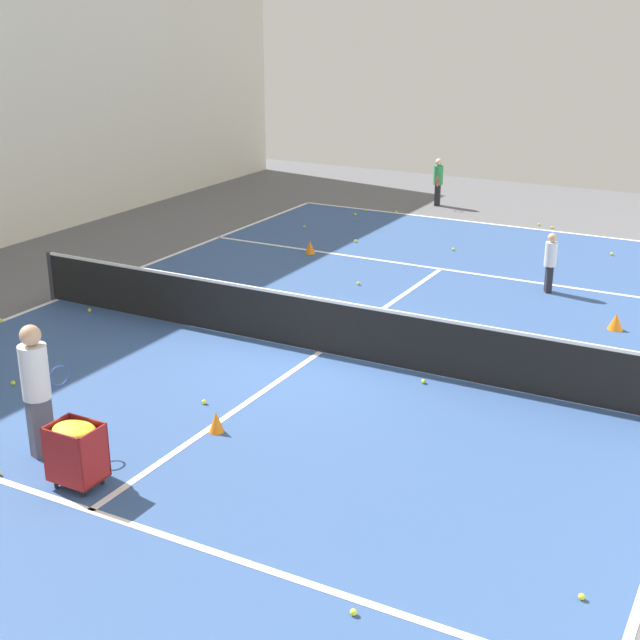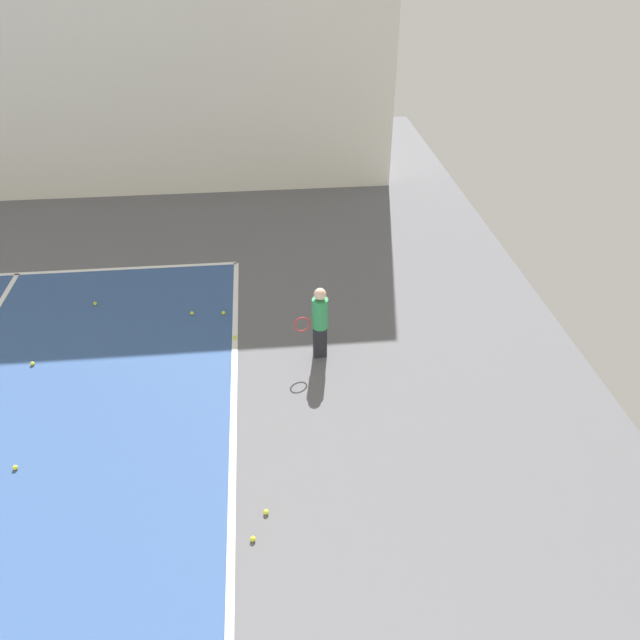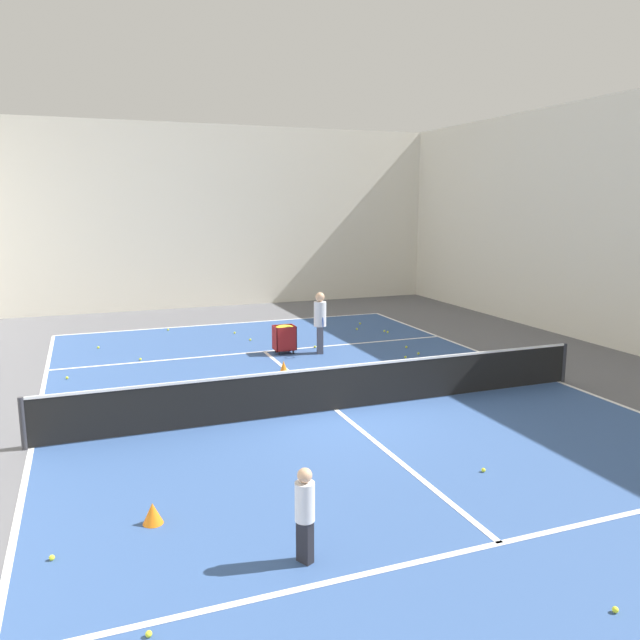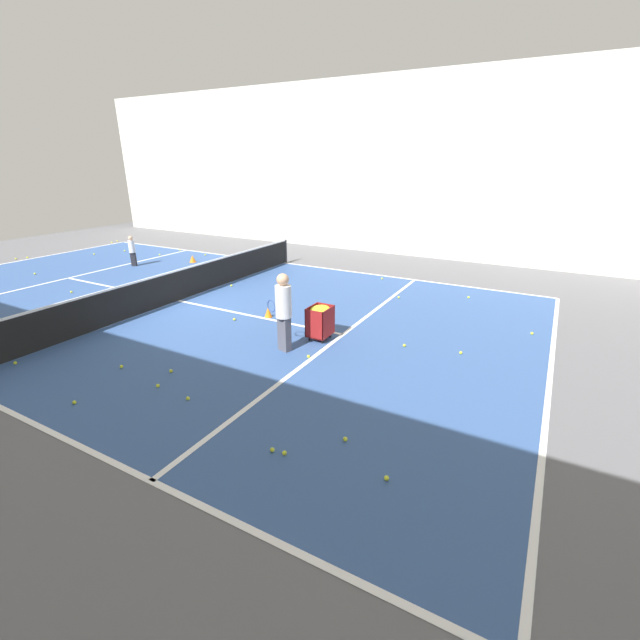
{
  "view_description": "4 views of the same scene",
  "coord_description": "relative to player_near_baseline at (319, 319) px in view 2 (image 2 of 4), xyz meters",
  "views": [
    {
      "loc": [
        -6.49,
        12.04,
        5.48
      ],
      "look_at": [
        0.0,
        0.0,
        0.57
      ],
      "focal_mm": 50.0,
      "sensor_mm": 36.0,
      "label": 1
    },
    {
      "loc": [
        -5.99,
        -10.64,
        6.49
      ],
      "look_at": [
        2.41,
        -11.49,
        0.73
      ],
      "focal_mm": 35.0,
      "sensor_mm": 36.0,
      "label": 2
    },
    {
      "loc": [
        -4.72,
        -11.5,
        4.28
      ],
      "look_at": [
        1.45,
        4.78,
        0.97
      ],
      "focal_mm": 35.0,
      "sensor_mm": 36.0,
      "label": 3
    },
    {
      "loc": [
        8.72,
        9.69,
        4.0
      ],
      "look_at": [
        0.5,
        5.15,
        0.48
      ],
      "focal_mm": 24.0,
      "sensor_mm": 36.0,
      "label": 4
    }
  ],
  "objects": [
    {
      "name": "tennis_ball_17",
      "position": [
        1.49,
        2.25,
        -0.73
      ],
      "size": [
        0.07,
        0.07,
        0.07
      ],
      "primitive_type": "sphere",
      "color": "yellow",
      "rests_on": "ground"
    },
    {
      "name": "tennis_ball_26",
      "position": [
        0.22,
        4.8,
        -0.73
      ],
      "size": [
        0.07,
        0.07,
        0.07
      ],
      "primitive_type": "sphere",
      "color": "yellow",
      "rests_on": "ground"
    },
    {
      "name": "tennis_ball_29",
      "position": [
        2.01,
        4.12,
        -0.73
      ],
      "size": [
        0.07,
        0.07,
        0.07
      ],
      "primitive_type": "sphere",
      "color": "yellow",
      "rests_on": "ground"
    },
    {
      "name": "line_baseline_near",
      "position": [
        -2.41,
        1.44,
        -0.76
      ],
      "size": [
        11.62,
        0.1,
        0.0
      ],
      "primitive_type": "cube",
      "color": "white",
      "rests_on": "ground"
    },
    {
      "name": "tennis_ball_22",
      "position": [
        -3.21,
        1.01,
        -0.73
      ],
      "size": [
        0.07,
        0.07,
        0.07
      ],
      "primitive_type": "sphere",
      "color": "yellow",
      "rests_on": "ground"
    },
    {
      "name": "player_near_baseline",
      "position": [
        0.0,
        0.0,
        0.0
      ],
      "size": [
        0.3,
        0.6,
        1.33
      ],
      "rotation": [
        0.0,
        0.0,
        1.72
      ],
      "color": "black",
      "rests_on": "ground"
    },
    {
      "name": "tennis_ball_30",
      "position": [
        -2.12,
        4.4,
        -0.73
      ],
      "size": [
        0.07,
        0.07,
        0.07
      ],
      "primitive_type": "sphere",
      "color": "yellow",
      "rests_on": "ground"
    },
    {
      "name": "tennis_ball_34",
      "position": [
        1.44,
        1.66,
        -0.73
      ],
      "size": [
        0.07,
        0.07,
        0.07
      ],
      "primitive_type": "sphere",
      "color": "yellow",
      "rests_on": "ground"
    },
    {
      "name": "tennis_ball_10",
      "position": [
        0.62,
        1.44,
        -0.73
      ],
      "size": [
        0.07,
        0.07,
        0.07
      ],
      "primitive_type": "sphere",
      "color": "yellow",
      "rests_on": "ground"
    },
    {
      "name": "tennis_ball_20",
      "position": [
        -3.59,
        1.18,
        -0.73
      ],
      "size": [
        0.07,
        0.07,
        0.07
      ],
      "primitive_type": "sphere",
      "color": "yellow",
      "rests_on": "ground"
    }
  ]
}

